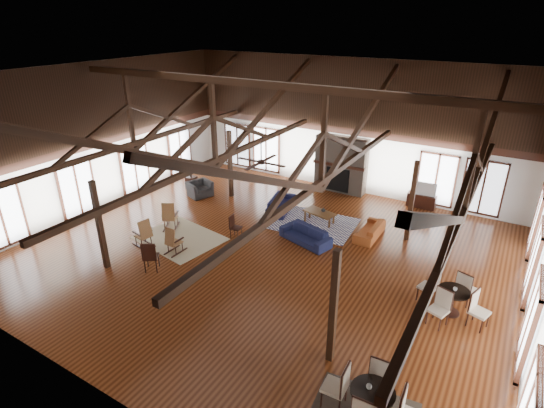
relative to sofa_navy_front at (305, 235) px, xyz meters
The scene contains 29 objects.
floor 1.65m from the sofa_navy_front, 122.32° to the right, with size 16.00×16.00×0.00m, color brown.
ceiling 5.94m from the sofa_navy_front, 122.32° to the right, with size 16.00×14.00×0.02m, color black.
wall_back 6.30m from the sofa_navy_front, 98.81° to the left, with size 16.00×0.02×6.00m, color white.
wall_front 8.85m from the sofa_navy_front, 95.94° to the right, with size 16.00×0.02×6.00m, color white.
wall_left 9.38m from the sofa_navy_front, behind, with size 0.02×14.00×6.00m, color white.
roof_truss 4.08m from the sofa_navy_front, 122.32° to the right, with size 15.60×14.07×3.14m.
post_grid 2.05m from the sofa_navy_front, 122.32° to the right, with size 8.16×7.16×3.05m.
fireplace 5.46m from the sofa_navy_front, 99.35° to the left, with size 2.50×0.69×2.60m.
ceiling_fan 4.20m from the sofa_navy_front, 98.87° to the right, with size 1.60×1.60×0.75m.
sofa_navy_front is the anchor object (origin of this frame).
sofa_navy_left 2.91m from the sofa_navy_front, 137.62° to the left, with size 0.77×1.97×0.58m, color #141537.
sofa_orange 2.49m from the sofa_navy_front, 41.34° to the left, with size 0.70×1.79×0.52m, color #A04A1F.
coffee_table 1.72m from the sofa_navy_front, 97.97° to the left, with size 1.37×0.91×0.48m.
vase 1.82m from the sofa_navy_front, 93.79° to the left, with size 0.17×0.17×0.18m, color #B2B2B2.
armchair 6.31m from the sofa_navy_front, 167.00° to the left, with size 0.91×1.04×0.68m, color #252527.
side_table_lamp 7.33m from the sofa_navy_front, 164.75° to the left, with size 0.44×0.44×1.12m.
rocking_chair_a 5.29m from the sofa_navy_front, 160.67° to the right, with size 0.82×0.98×1.12m.
rocking_chair_b 4.74m from the sofa_navy_front, 139.42° to the right, with size 0.45×0.78×0.99m.
rocking_chair_c 5.79m from the sofa_navy_front, 145.79° to the right, with size 0.89×0.57×1.07m.
side_chair_a 2.68m from the sofa_navy_front, 157.15° to the right, with size 0.42×0.42×0.89m.
side_chair_b 5.50m from the sofa_navy_front, 128.32° to the right, with size 0.63×0.63×1.08m.
cafe_table_near 7.52m from the sofa_navy_front, 53.12° to the right, with size 2.11×2.11×1.10m.
cafe_table_far 5.53m from the sofa_navy_front, 16.21° to the right, with size 2.02×2.02×1.04m.
cup_near 7.47m from the sofa_navy_front, 53.58° to the right, with size 0.11×0.11×0.09m, color #B2B2B2.
cup_far 5.56m from the sofa_navy_front, 15.99° to the right, with size 0.11×0.11×0.09m, color #B2B2B2.
tv_console 6.10m from the sofa_navy_front, 61.65° to the left, with size 1.18×0.44×0.59m, color black.
television 6.15m from the sofa_navy_front, 61.43° to the left, with size 1.02×0.13×0.58m, color #B2B2B2.
rug_tan 4.69m from the sofa_navy_front, 152.40° to the right, with size 3.00×2.35×0.01m, color tan.
rug_navy 1.59m from the sofa_navy_front, 105.47° to the left, with size 3.27×2.45×0.01m, color #1A1948.
Camera 1 is at (6.83, -10.96, 7.64)m, focal length 28.00 mm.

